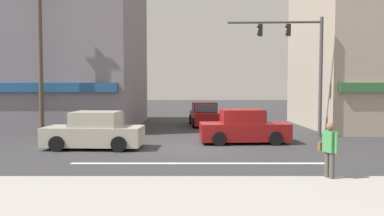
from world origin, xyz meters
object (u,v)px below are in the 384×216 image
sedan_crossing_leftbound (205,115)px  sedan_crossing_center (95,132)px  pedestrian_foreground_with_bag (330,149)px  utility_pole_far_right (329,65)px  traffic_light_mast (303,57)px  sedan_parked_curbside (244,128)px  utility_pole_near_left (41,57)px

sedan_crossing_leftbound → sedan_crossing_center: bearing=-117.7°
pedestrian_foreground_with_bag → sedan_crossing_leftbound: bearing=100.6°
utility_pole_far_right → sedan_crossing_center: bearing=-147.1°
sedan_crossing_leftbound → pedestrian_foreground_with_bag: size_ratio=2.53×
traffic_light_mast → sedan_parked_curbside: (-3.25, -1.93, -3.46)m
utility_pole_far_right → sedan_crossing_center: size_ratio=1.87×
traffic_light_mast → sedan_crossing_leftbound: traffic_light_mast is taller
sedan_crossing_leftbound → pedestrian_foreground_with_bag: 15.62m
sedan_crossing_center → pedestrian_foreground_with_bag: pedestrian_foreground_with_bag is taller
utility_pole_near_left → utility_pole_far_right: 17.32m
pedestrian_foreground_with_bag → utility_pole_near_left: bearing=141.2°
utility_pole_near_left → sedan_crossing_leftbound: utility_pole_near_left is taller
sedan_parked_curbside → pedestrian_foreground_with_bag: bearing=-80.0°
traffic_light_mast → sedan_crossing_leftbound: size_ratio=1.47×
traffic_light_mast → sedan_crossing_center: size_ratio=1.49×
utility_pole_far_right → sedan_parked_curbside: bearing=-133.3°
utility_pole_far_right → traffic_light_mast: (-3.16, -4.87, 0.12)m
sedan_crossing_leftbound → sedan_parked_curbside: 8.11m
utility_pole_far_right → pedestrian_foreground_with_bag: (-5.10, -14.20, -3.10)m
utility_pole_near_left → sedan_crossing_center: 6.07m
sedan_crossing_center → pedestrian_foreground_with_bag: bearing=-36.3°
sedan_parked_curbside → utility_pole_far_right: bearing=46.7°
sedan_crossing_leftbound → sedan_crossing_center: 10.79m
traffic_light_mast → sedan_parked_curbside: size_ratio=1.48×
utility_pole_near_left → sedan_crossing_leftbound: 11.13m
sedan_parked_curbside → pedestrian_foreground_with_bag: (1.30, -7.39, 0.24)m
traffic_light_mast → pedestrian_foreground_with_bag: size_ratio=3.71×
sedan_crossing_leftbound → sedan_crossing_center: size_ratio=1.01×
utility_pole_far_right → sedan_crossing_center: (-12.99, -8.40, -3.34)m
utility_pole_far_right → sedan_crossing_center: utility_pole_far_right is taller
utility_pole_far_right → sedan_parked_curbside: 9.92m
utility_pole_near_left → sedan_crossing_leftbound: (8.62, 6.12, -3.47)m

